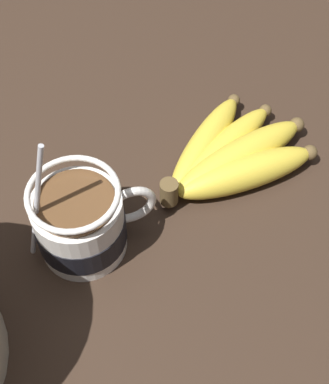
{
  "coord_description": "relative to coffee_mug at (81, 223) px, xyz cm",
  "views": [
    {
      "loc": [
        -4.26,
        -27.92,
        51.6
      ],
      "look_at": [
        6.5,
        2.35,
        6.78
      ],
      "focal_mm": 50.0,
      "sensor_mm": 36.0,
      "label": 1
    }
  ],
  "objects": [
    {
      "name": "coffee_mug",
      "position": [
        0.0,
        0.0,
        0.0
      ],
      "size": [
        13.48,
        9.12,
        16.53
      ],
      "color": "white",
      "rests_on": "table"
    },
    {
      "name": "banana_bunch",
      "position": [
        18.39,
        4.44,
        -2.15
      ],
      "size": [
        19.77,
        14.45,
        4.26
      ],
      "color": "brown",
      "rests_on": "table"
    },
    {
      "name": "table",
      "position": [
        2.55,
        -1.62,
        -5.36
      ],
      "size": [
        118.34,
        118.34,
        2.64
      ],
      "color": "#332319",
      "rests_on": "ground"
    }
  ]
}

